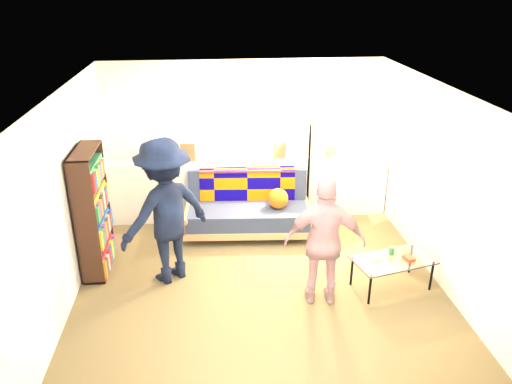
% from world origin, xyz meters
% --- Properties ---
extents(ground, '(5.00, 5.00, 0.00)m').
position_xyz_m(ground, '(0.00, 0.00, 0.00)').
color(ground, brown).
rests_on(ground, ground).
extents(room_shell, '(4.60, 5.05, 2.45)m').
position_xyz_m(room_shell, '(0.00, 0.47, 1.67)').
color(room_shell, silver).
rests_on(room_shell, ground).
extents(half_wall_ledge, '(4.45, 0.15, 1.00)m').
position_xyz_m(half_wall_ledge, '(0.00, 1.80, 0.50)').
color(half_wall_ledge, silver).
rests_on(half_wall_ledge, ground).
extents(ledge_decor, '(2.97, 0.02, 0.45)m').
position_xyz_m(ledge_decor, '(-0.23, 1.78, 1.18)').
color(ledge_decor, brown).
rests_on(ledge_decor, half_wall_ledge).
extents(futon_sofa, '(1.94, 1.03, 0.81)m').
position_xyz_m(futon_sofa, '(-0.02, 1.34, 0.38)').
color(futon_sofa, tan).
rests_on(futon_sofa, ground).
extents(bookshelf, '(0.27, 0.82, 1.65)m').
position_xyz_m(bookshelf, '(-2.08, 0.49, 0.77)').
color(bookshelf, black).
rests_on(bookshelf, ground).
extents(coffee_table, '(1.06, 0.75, 0.50)m').
position_xyz_m(coffee_table, '(1.62, -0.33, 0.38)').
color(coffee_table, black).
rests_on(coffee_table, ground).
extents(floor_lamp, '(0.34, 0.31, 1.66)m').
position_xyz_m(floor_lamp, '(0.95, 1.65, 1.18)').
color(floor_lamp, black).
rests_on(floor_lamp, ground).
extents(person_left, '(1.38, 1.26, 1.86)m').
position_xyz_m(person_left, '(-1.14, 0.18, 0.93)').
color(person_left, black).
rests_on(person_left, ground).
extents(person_right, '(0.97, 0.52, 1.58)m').
position_xyz_m(person_right, '(0.70, -0.51, 0.79)').
color(person_right, pink).
rests_on(person_right, ground).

